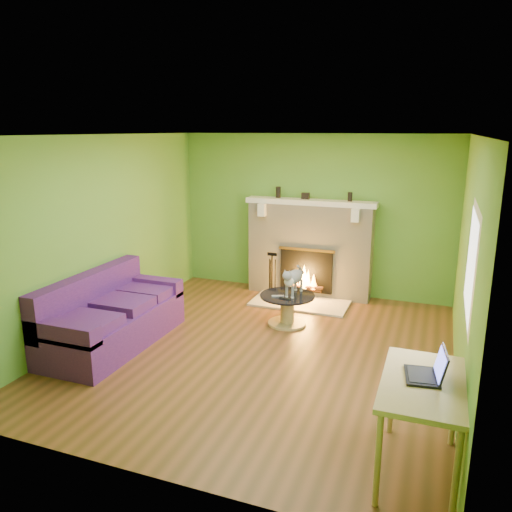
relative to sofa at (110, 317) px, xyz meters
The scene contains 22 objects.
floor 1.95m from the sofa, 14.47° to the left, with size 5.00×5.00×0.00m, color brown.
ceiling 2.96m from the sofa, 14.47° to the left, with size 5.00×5.00×0.00m, color white.
wall_back 3.64m from the sofa, 58.06° to the left, with size 5.00×5.00×0.00m, color #5B9430.
wall_front 2.90m from the sofa, 47.41° to the right, with size 5.00×5.00×0.00m, color #5B9430.
wall_left 1.14m from the sofa, 129.32° to the left, with size 5.00×5.00×0.00m, color #5B9430.
wall_right 4.24m from the sofa, ahead, with size 5.00×5.00×0.00m, color #5B9430.
window_frame 4.29m from the sofa, ahead, with size 1.20×1.20×0.00m, color silver.
window_pane 4.28m from the sofa, ahead, with size 1.06×1.06×0.00m, color white.
fireplace 3.38m from the sofa, 56.39° to the left, with size 2.10×0.46×1.58m.
hearth 2.96m from the sofa, 50.82° to the left, with size 1.50×0.75×0.03m, color beige.
mantel 3.54m from the sofa, 56.20° to the left, with size 2.10×0.28×0.08m, color white.
sofa is the anchor object (origin of this frame).
coffee_table 2.38m from the sofa, 36.30° to the left, with size 0.76×0.76×0.43m.
desk 4.01m from the sofa, 17.75° to the right, with size 0.63×1.08×0.80m.
cat 2.49m from the sofa, 36.14° to the left, with size 0.24×0.66×0.41m, color slate, non-canonical shape.
remote_silver 2.23m from the sofa, 35.34° to the left, with size 0.17×0.04×0.02m, color gray.
remote_black 2.29m from the sofa, 32.38° to the left, with size 0.16×0.04×0.02m, color black.
laptop 4.01m from the sofa, 17.15° to the right, with size 0.29×0.33×0.25m, color black, non-canonical shape.
fire_tools 2.78m from the sofa, 61.09° to the left, with size 0.19×0.19×0.72m, color black, non-canonical shape.
mantel_vase_left 3.37m from the sofa, 64.97° to the left, with size 0.08×0.08×0.18m, color black.
mantel_vase_right 3.96m from the sofa, 48.57° to the left, with size 0.07×0.07×0.14m, color black.
mantel_box 3.55m from the sofa, 57.79° to the left, with size 0.12×0.08×0.10m, color black.
Camera 1 is at (1.96, -5.37, 2.66)m, focal length 35.00 mm.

